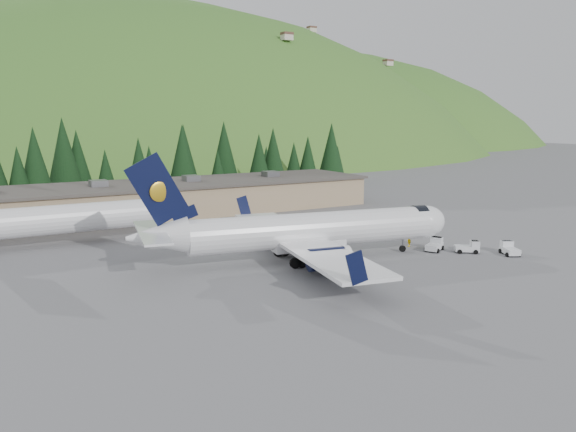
% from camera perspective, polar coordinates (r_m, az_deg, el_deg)
% --- Properties ---
extents(ground, '(600.00, 600.00, 0.00)m').
position_cam_1_polar(ground, '(62.24, 2.79, -4.45)').
color(ground, '#58585D').
extents(airliner, '(36.61, 34.55, 12.18)m').
position_cam_1_polar(airliner, '(61.12, 1.89, -1.58)').
color(airliner, white).
rests_on(airliner, ground).
extents(second_airliner, '(27.50, 11.00, 10.05)m').
position_cam_1_polar(second_airliner, '(73.94, -23.59, -0.35)').
color(second_airliner, white).
rests_on(second_airliner, ground).
extents(baggage_tug_a, '(3.13, 2.64, 1.50)m').
position_cam_1_polar(baggage_tug_a, '(68.59, 14.70, -2.84)').
color(baggage_tug_a, silver).
rests_on(baggage_tug_a, ground).
extents(baggage_tug_b, '(2.98, 2.69, 1.44)m').
position_cam_1_polar(baggage_tug_b, '(68.51, 17.91, -3.04)').
color(baggage_tug_b, silver).
rests_on(baggage_tug_b, ground).
extents(baggage_tug_c, '(2.55, 3.07, 1.46)m').
position_cam_1_polar(baggage_tug_c, '(69.22, 21.54, -3.11)').
color(baggage_tug_c, silver).
rests_on(baggage_tug_c, ground).
extents(terminal_building, '(71.00, 17.00, 6.10)m').
position_cam_1_polar(terminal_building, '(93.69, -12.61, 1.79)').
color(terminal_building, '#9F8662').
rests_on(terminal_building, ground).
extents(ramp_worker, '(0.80, 0.80, 1.87)m').
position_cam_1_polar(ramp_worker, '(69.86, 12.20, -2.29)').
color(ramp_worker, '#FFC500').
rests_on(ramp_worker, ground).
extents(tree_line, '(112.73, 17.26, 14.46)m').
position_cam_1_polar(tree_line, '(113.26, -18.63, 5.43)').
color(tree_line, black).
rests_on(tree_line, ground).
extents(hills, '(614.00, 330.00, 300.00)m').
position_cam_1_polar(hills, '(289.11, -11.23, -10.22)').
color(hills, '#276620').
rests_on(hills, ground).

